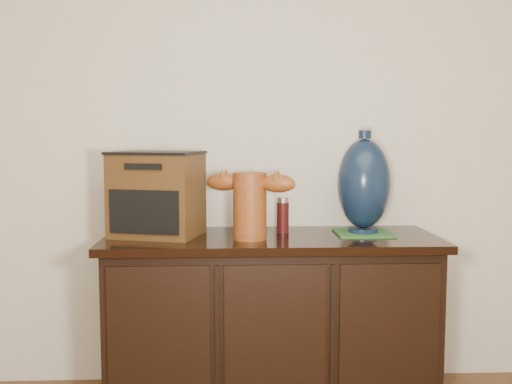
{
  "coord_description": "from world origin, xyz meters",
  "views": [
    {
      "loc": [
        -0.18,
        -0.37,
        1.2
      ],
      "look_at": [
        -0.07,
        2.18,
        0.95
      ],
      "focal_mm": 42.0,
      "sensor_mm": 36.0,
      "label": 1
    }
  ],
  "objects_px": {
    "tv_radio": "(157,194)",
    "spray_can": "(283,215)",
    "sideboard": "(271,318)",
    "lamp_base": "(364,184)",
    "terracotta_vessel": "(250,202)"
  },
  "relations": [
    {
      "from": "tv_radio",
      "to": "spray_can",
      "type": "bearing_deg",
      "value": 20.86
    },
    {
      "from": "spray_can",
      "to": "sideboard",
      "type": "bearing_deg",
      "value": -124.28
    },
    {
      "from": "tv_radio",
      "to": "lamp_base",
      "type": "xyz_separation_m",
      "value": [
        0.92,
        0.01,
        0.04
      ]
    },
    {
      "from": "lamp_base",
      "to": "terracotta_vessel",
      "type": "bearing_deg",
      "value": -167.07
    },
    {
      "from": "lamp_base",
      "to": "spray_can",
      "type": "xyz_separation_m",
      "value": [
        -0.36,
        0.04,
        -0.14
      ]
    },
    {
      "from": "lamp_base",
      "to": "spray_can",
      "type": "height_order",
      "value": "lamp_base"
    },
    {
      "from": "sideboard",
      "to": "lamp_base",
      "type": "height_order",
      "value": "lamp_base"
    },
    {
      "from": "sideboard",
      "to": "spray_can",
      "type": "height_order",
      "value": "spray_can"
    },
    {
      "from": "terracotta_vessel",
      "to": "spray_can",
      "type": "height_order",
      "value": "terracotta_vessel"
    },
    {
      "from": "sideboard",
      "to": "spray_can",
      "type": "xyz_separation_m",
      "value": [
        0.06,
        0.09,
        0.45
      ]
    },
    {
      "from": "sideboard",
      "to": "terracotta_vessel",
      "type": "distance_m",
      "value": 0.54
    },
    {
      "from": "sideboard",
      "to": "terracotta_vessel",
      "type": "height_order",
      "value": "terracotta_vessel"
    },
    {
      "from": "tv_radio",
      "to": "spray_can",
      "type": "relative_size",
      "value": 2.69
    },
    {
      "from": "sideboard",
      "to": "tv_radio",
      "type": "xyz_separation_m",
      "value": [
        -0.5,
        0.03,
        0.55
      ]
    },
    {
      "from": "tv_radio",
      "to": "terracotta_vessel",
      "type": "bearing_deg",
      "value": 0.38
    }
  ]
}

